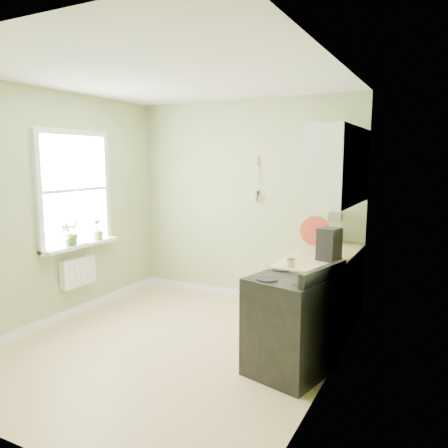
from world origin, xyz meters
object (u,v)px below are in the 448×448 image
at_px(stove, 292,324).
at_px(coffee_maker, 329,245).
at_px(kettle, 318,237).
at_px(stand_mixer, 335,228).

xyz_separation_m(stove, coffee_maker, (0.14, 0.71, 0.61)).
bearing_deg(stove, kettle, 96.89).
distance_m(stand_mixer, kettle, 0.28).
height_order(stand_mixer, coffee_maker, stand_mixer).
bearing_deg(stand_mixer, kettle, -121.55).
height_order(stand_mixer, kettle, stand_mixer).
bearing_deg(kettle, stove, -83.11).
height_order(stove, kettle, kettle).
relative_size(stove, stand_mixer, 2.44).
relative_size(stand_mixer, coffee_maker, 1.26).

